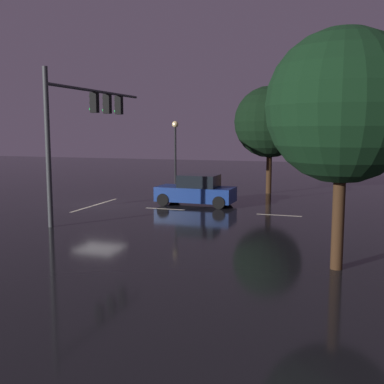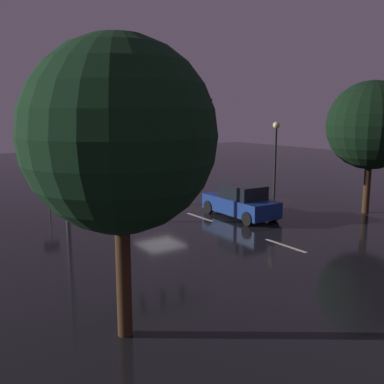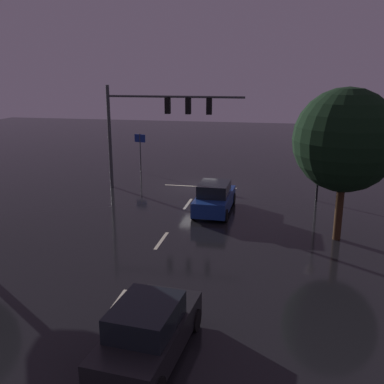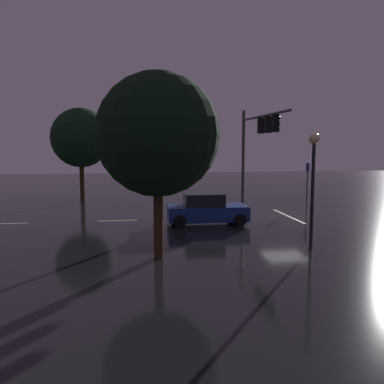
{
  "view_description": "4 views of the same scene",
  "coord_description": "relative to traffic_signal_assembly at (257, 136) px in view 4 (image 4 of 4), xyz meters",
  "views": [
    {
      "loc": [
        23.06,
        13.06,
        4.15
      ],
      "look_at": [
        0.2,
        5.56,
        0.99
      ],
      "focal_mm": 44.28,
      "sensor_mm": 36.0,
      "label": 1
    },
    {
      "loc": [
        12.86,
        21.97,
        5.34
      ],
      "look_at": [
        -0.07,
        3.19,
        1.19
      ],
      "focal_mm": 41.06,
      "sensor_mm": 36.0,
      "label": 2
    },
    {
      "loc": [
        -5.18,
        28.6,
        7.63
      ],
      "look_at": [
        -0.56,
        5.55,
        1.18
      ],
      "focal_mm": 41.37,
      "sensor_mm": 36.0,
      "label": 3
    },
    {
      "loc": [
        -23.33,
        9.2,
        4.29
      ],
      "look_at": [
        0.73,
        5.6,
        1.48
      ],
      "focal_mm": 38.31,
      "sensor_mm": 36.0,
      "label": 4
    }
  ],
  "objects": [
    {
      "name": "ground_plane",
      "position": [
        -2.65,
        -1.01,
        -4.86
      ],
      "size": [
        80.0,
        80.0,
        0.0
      ],
      "primitive_type": "plane",
      "color": "black"
    },
    {
      "name": "street_lamp_left_kerb",
      "position": [
        -10.18,
        0.81,
        -1.5
      ],
      "size": [
        0.44,
        0.44,
        4.76
      ],
      "color": "black",
      "rests_on": "ground_plane"
    },
    {
      "name": "car_approaching",
      "position": [
        -4.42,
        4.16,
        -4.06
      ],
      "size": [
        1.98,
        4.4,
        1.7
      ],
      "color": "navy",
      "rests_on": "ground_plane"
    },
    {
      "name": "tree_left_near",
      "position": [
        -10.67,
        7.19,
        -0.19
      ],
      "size": [
        4.63,
        4.63,
        6.99
      ],
      "color": "#382314",
      "rests_on": "ground_plane"
    },
    {
      "name": "lane_dash_far",
      "position": [
        -2.65,
        2.99,
        -4.85
      ],
      "size": [
        0.16,
        2.2,
        0.01
      ],
      "primitive_type": "cube",
      "rotation": [
        0.0,
        0.0,
        1.57
      ],
      "color": "beige",
      "rests_on": "ground_plane"
    },
    {
      "name": "lane_dash_mid",
      "position": [
        -2.65,
        8.99,
        -4.85
      ],
      "size": [
        0.16,
        2.2,
        0.01
      ],
      "primitive_type": "cube",
      "rotation": [
        0.0,
        0.0,
        1.57
      ],
      "color": "beige",
      "rests_on": "ground_plane"
    },
    {
      "name": "traffic_signal_assembly",
      "position": [
        0.0,
        0.0,
        0.0
      ],
      "size": [
        8.99,
        0.47,
        6.77
      ],
      "color": "#383A3D",
      "rests_on": "ground_plane"
    },
    {
      "name": "route_sign",
      "position": [
        2.74,
        -4.78,
        -2.7
      ],
      "size": [
        0.89,
        0.24,
        2.99
      ],
      "color": "#383A3D",
      "rests_on": "ground_plane"
    },
    {
      "name": "lane_dash_near",
      "position": [
        -2.65,
        14.99,
        -4.85
      ],
      "size": [
        0.16,
        2.2,
        0.01
      ],
      "primitive_type": "cube",
      "rotation": [
        0.0,
        0.0,
        1.57
      ],
      "color": "beige",
      "rests_on": "ground_plane"
    },
    {
      "name": "stop_bar",
      "position": [
        -2.65,
        -1.19,
        -4.85
      ],
      "size": [
        5.0,
        0.16,
        0.01
      ],
      "primitive_type": "cube",
      "color": "beige",
      "rests_on": "ground_plane"
    },
    {
      "name": "tree_right_near",
      "position": [
        5.92,
        11.87,
        -0.04
      ],
      "size": [
        4.47,
        4.47,
        7.06
      ],
      "color": "#382314",
      "rests_on": "ground_plane"
    }
  ]
}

